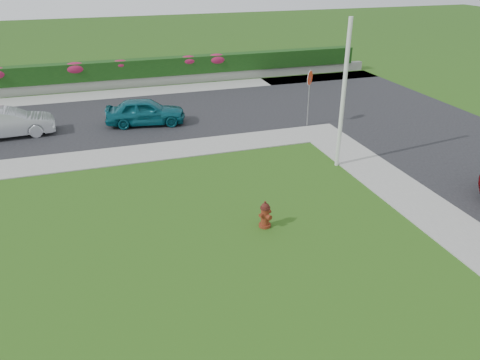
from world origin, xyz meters
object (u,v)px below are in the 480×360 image
object	(u,v)px
utility_pole	(343,96)
sedan_teal	(145,111)
fire_hydrant	(265,215)
sedan_silver	(8,123)
stop_sign	(310,85)

from	to	relation	value
utility_pole	sedan_teal	bearing A→B (deg)	132.09
fire_hydrant	sedan_silver	world-z (taller)	sedan_silver
sedan_teal	stop_sign	bearing A→B (deg)	-100.40
sedan_teal	stop_sign	distance (m)	8.08
utility_pole	stop_sign	size ratio (longest dim) A/B	2.04
fire_hydrant	sedan_silver	xyz separation A→B (m)	(-8.43, 11.06, 0.28)
sedan_teal	utility_pole	bearing A→B (deg)	-128.96
fire_hydrant	stop_sign	size ratio (longest dim) A/B	0.31
sedan_silver	fire_hydrant	bearing A→B (deg)	-146.08
sedan_silver	stop_sign	distance (m)	14.09
fire_hydrant	utility_pole	xyz separation A→B (m)	(4.41, 3.54, 2.43)
fire_hydrant	utility_pole	distance (m)	6.15
fire_hydrant	sedan_silver	distance (m)	13.91
sedan_teal	sedan_silver	distance (m)	6.23
sedan_silver	utility_pole	bearing A→B (deg)	-123.76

